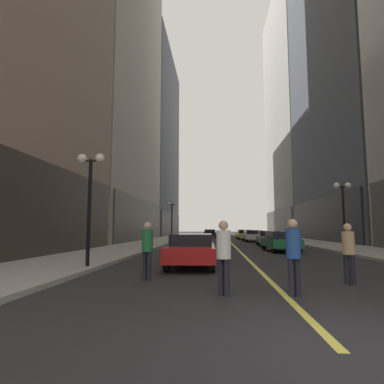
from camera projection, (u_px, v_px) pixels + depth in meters
ground_plane at (229, 241)px, 38.75m from camera, size 200.00×200.00×0.00m
sidewalk_left at (161, 240)px, 39.36m from camera, size 4.50×78.00×0.15m
sidewalk_right at (299, 241)px, 38.16m from camera, size 4.50×78.00×0.15m
lane_centre_stripe at (229, 241)px, 38.75m from camera, size 0.16×70.00×0.01m
building_left_far at (142, 144)px, 66.83m from camera, size 12.49×26.00×37.91m
building_right_mid at (351, 1)px, 40.43m from camera, size 10.21×24.00×59.95m
building_right_far at (312, 112)px, 64.97m from camera, size 15.10×26.00×49.85m
car_red at (192, 249)px, 13.29m from camera, size 1.96×4.82×1.32m
car_green at (280, 241)px, 21.62m from camera, size 2.02×4.62×1.32m
car_grey at (268, 238)px, 28.41m from camera, size 2.03×4.20×1.32m
car_white at (252, 235)px, 37.17m from camera, size 2.02×4.83×1.32m
car_yellow at (244, 234)px, 45.06m from camera, size 2.05×4.45×1.32m
car_black at (210, 233)px, 52.81m from camera, size 1.99×4.32×1.32m
pedestrian_in_tan_trench at (349, 249)px, 9.14m from camera, size 0.47×0.47×1.70m
pedestrian_in_green_parka at (147, 246)px, 9.88m from camera, size 0.46×0.46×1.75m
pedestrian_in_white_shirt at (224, 251)px, 7.64m from camera, size 0.48×0.48×1.74m
pedestrian_in_blue_hoodie at (293, 251)px, 7.56m from camera, size 0.43×0.43×1.78m
street_lamp_left_near at (90, 184)px, 12.40m from camera, size 1.06×0.36×4.43m
street_lamp_left_far at (172, 212)px, 35.47m from camera, size 1.06×0.36×4.43m
street_lamp_right_mid at (343, 201)px, 20.31m from camera, size 1.06×0.36×4.43m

